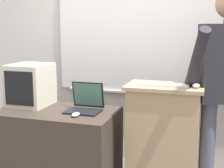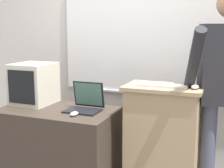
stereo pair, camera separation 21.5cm
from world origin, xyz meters
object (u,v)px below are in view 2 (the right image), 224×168
(lectern_podium, at_px, (162,142))
(crt_monitor, at_px, (34,84))
(laptop, at_px, (86,102))
(computer_mouse_by_keyboard, at_px, (195,87))
(wireless_keyboard, at_px, (162,86))
(side_desk, at_px, (59,148))
(computer_mouse_by_laptop, at_px, (74,114))

(lectern_podium, relative_size, crt_monitor, 2.53)
(laptop, distance_m, computer_mouse_by_keyboard, 0.97)
(lectern_podium, distance_m, wireless_keyboard, 0.51)
(side_desk, xyz_separation_m, computer_mouse_by_keyboard, (1.19, 0.10, 0.64))
(laptop, bearing_deg, side_desk, -165.87)
(laptop, xyz_separation_m, computer_mouse_by_keyboard, (0.94, 0.04, 0.20))
(side_desk, relative_size, computer_mouse_by_keyboard, 10.59)
(lectern_podium, xyz_separation_m, crt_monitor, (-1.26, -0.05, 0.44))
(lectern_podium, distance_m, crt_monitor, 1.34)
(wireless_keyboard, distance_m, crt_monitor, 1.26)
(computer_mouse_by_laptop, bearing_deg, side_desk, 150.27)
(computer_mouse_by_keyboard, height_order, crt_monitor, crt_monitor)
(lectern_podium, height_order, computer_mouse_by_keyboard, computer_mouse_by_keyboard)
(computer_mouse_by_laptop, relative_size, computer_mouse_by_keyboard, 1.00)
(lectern_podium, relative_size, wireless_keyboard, 2.41)
(lectern_podium, bearing_deg, wireless_keyboard, -95.60)
(side_desk, bearing_deg, lectern_podium, 9.06)
(side_desk, distance_m, crt_monitor, 0.66)
(wireless_keyboard, xyz_separation_m, computer_mouse_by_laptop, (-0.69, -0.24, -0.25))
(lectern_podium, relative_size, laptop, 3.31)
(computer_mouse_by_laptop, relative_size, crt_monitor, 0.25)
(laptop, relative_size, crt_monitor, 0.76)
(wireless_keyboard, relative_size, computer_mouse_by_laptop, 4.13)
(lectern_podium, height_order, crt_monitor, crt_monitor)
(lectern_podium, xyz_separation_m, computer_mouse_by_keyboard, (0.26, -0.05, 0.51))
(side_desk, relative_size, crt_monitor, 2.68)
(laptop, bearing_deg, lectern_podium, 7.18)
(wireless_keyboard, height_order, computer_mouse_by_keyboard, computer_mouse_by_keyboard)
(computer_mouse_by_laptop, distance_m, crt_monitor, 0.64)
(wireless_keyboard, bearing_deg, laptop, -177.02)
(side_desk, relative_size, wireless_keyboard, 2.56)
(side_desk, bearing_deg, computer_mouse_by_keyboard, 4.91)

